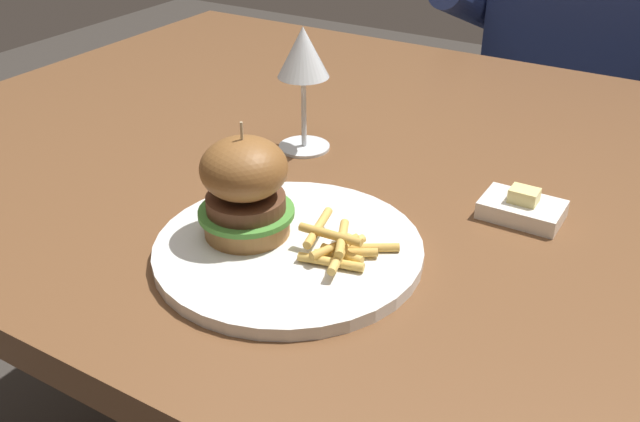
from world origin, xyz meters
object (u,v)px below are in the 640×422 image
Objects in this scene: main_plate at (289,249)px; butter_dish at (522,208)px; burger_sandwich at (245,188)px; diner_person at (568,109)px; wine_glass at (303,59)px.

main_plate is 3.11× the size of butter_dish.
burger_sandwich is 0.32m from butter_dish.
butter_dish is (0.23, 0.21, -0.06)m from burger_sandwich.
butter_dish is 0.87m from diner_person.
diner_person is (0.10, 1.04, -0.24)m from burger_sandwich.
main_plate is 0.29m from wine_glass.
burger_sandwich is (-0.05, -0.00, 0.06)m from main_plate.
burger_sandwich reaches higher than main_plate.
butter_dish is at bearing -81.14° from diner_person.
main_plate is 1.67× the size of wine_glass.
main_plate is at bearing -92.90° from diner_person.
wine_glass is 0.33m from butter_dish.
burger_sandwich is at bearing -138.45° from butter_dish.
butter_dish is 0.08× the size of diner_person.
diner_person is at bearing 98.86° from butter_dish.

